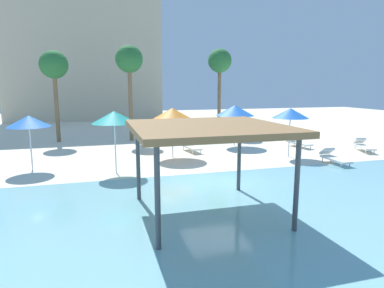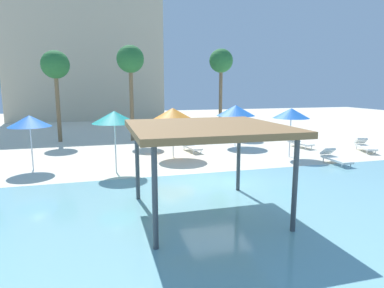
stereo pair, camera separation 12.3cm
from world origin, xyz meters
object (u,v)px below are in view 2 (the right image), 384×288
shade_pavilion (206,130)px  palm_tree_3 (130,62)px  beach_umbrella_blue_3 (291,113)px  beach_umbrella_blue_2 (236,110)px  beach_umbrella_teal_1 (114,117)px  lounge_chair_2 (335,158)px  beach_umbrella_orange_0 (173,114)px  lounge_chair_4 (191,146)px  lounge_chair_6 (365,146)px  palm_tree_2 (55,67)px  lounge_chair_0 (299,142)px  beach_umbrella_blue_4 (29,121)px  palm_tree_1 (221,63)px

shade_pavilion → palm_tree_3: palm_tree_3 is taller
beach_umbrella_blue_3 → beach_umbrella_blue_2: bearing=111.9°
beach_umbrella_blue_3 → beach_umbrella_teal_1: bearing=-174.3°
lounge_chair_2 → palm_tree_3: size_ratio=0.29×
beach_umbrella_orange_0 → lounge_chair_4: beach_umbrella_orange_0 is taller
beach_umbrella_orange_0 → beach_umbrella_blue_2: beach_umbrella_orange_0 is taller
beach_umbrella_blue_3 → lounge_chair_6: (5.24, 0.20, -2.09)m
beach_umbrella_blue_2 → palm_tree_3: bearing=146.7°
shade_pavilion → palm_tree_2: size_ratio=0.70×
beach_umbrella_orange_0 → lounge_chair_6: 11.75m
beach_umbrella_teal_1 → palm_tree_3: 9.61m
beach_umbrella_teal_1 → beach_umbrella_blue_3: 9.48m
lounge_chair_0 → lounge_chair_6: (3.00, -2.33, 0.00)m
lounge_chair_2 → beach_umbrella_teal_1: bearing=-94.4°
shade_pavilion → beach_umbrella_blue_2: 12.02m
lounge_chair_0 → palm_tree_3: palm_tree_3 is taller
beach_umbrella_blue_4 → lounge_chair_4: beach_umbrella_blue_4 is taller
lounge_chair_6 → palm_tree_2: bearing=-96.2°
beach_umbrella_blue_2 → lounge_chair_2: 7.00m
beach_umbrella_blue_2 → lounge_chair_6: 8.04m
beach_umbrella_orange_0 → lounge_chair_6: bearing=-7.0°
lounge_chair_0 → palm_tree_2: palm_tree_2 is taller
beach_umbrella_orange_0 → beach_umbrella_blue_4: beach_umbrella_orange_0 is taller
beach_umbrella_orange_0 → lounge_chair_2: 8.63m
beach_umbrella_blue_4 → beach_umbrella_blue_3: bearing=-3.0°
lounge_chair_2 → beach_umbrella_blue_2: bearing=-152.9°
beach_umbrella_blue_3 → palm_tree_2: bearing=145.3°
shade_pavilion → beach_umbrella_blue_3: size_ratio=1.64×
beach_umbrella_blue_3 → lounge_chair_6: beach_umbrella_blue_3 is taller
lounge_chair_0 → beach_umbrella_blue_3: bearing=-50.9°
shade_pavilion → beach_umbrella_blue_2: size_ratio=1.65×
beach_umbrella_orange_0 → palm_tree_2: size_ratio=0.43×
beach_umbrella_blue_4 → palm_tree_2: bearing=87.4°
shade_pavilion → beach_umbrella_blue_4: shade_pavilion is taller
beach_umbrella_teal_1 → beach_umbrella_blue_4: beach_umbrella_teal_1 is taller
palm_tree_3 → beach_umbrella_blue_2: bearing=-33.3°
palm_tree_1 → palm_tree_3: (-7.37, -1.80, -0.14)m
beach_umbrella_orange_0 → palm_tree_2: bearing=132.2°
palm_tree_3 → lounge_chair_0: bearing=-28.7°
lounge_chair_0 → palm_tree_1: (-2.70, 7.31, 5.36)m
beach_umbrella_blue_3 → shade_pavilion: bearing=-136.1°
lounge_chair_4 → lounge_chair_6: 10.46m
beach_umbrella_blue_4 → lounge_chair_6: (18.43, -0.50, -1.96)m
beach_umbrella_teal_1 → beach_umbrella_blue_2: beach_umbrella_teal_1 is taller
beach_umbrella_blue_4 → shade_pavilion: bearing=-50.5°
beach_umbrella_orange_0 → palm_tree_3: palm_tree_3 is taller
beach_umbrella_blue_4 → lounge_chair_0: size_ratio=1.30×
palm_tree_3 → lounge_chair_2: bearing=-48.3°
lounge_chair_0 → palm_tree_2: 17.04m
beach_umbrella_teal_1 → palm_tree_2: 10.70m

